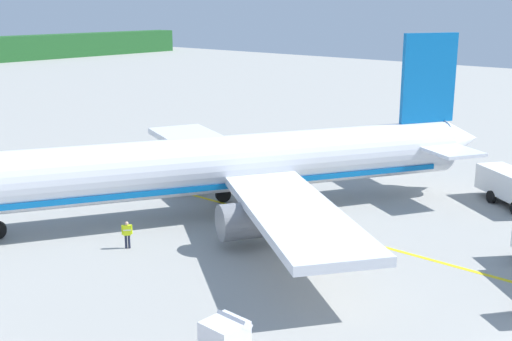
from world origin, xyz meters
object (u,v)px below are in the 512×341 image
Objects in this scene: crew_supervisor at (313,208)px; airliner_foreground at (221,166)px; crew_loader_right at (127,233)px; crew_marshaller at (356,238)px.

airliner_foreground is at bearing 113.77° from crew_supervisor.
crew_supervisor is (10.78, -5.55, 0.08)m from crew_loader_right.
crew_loader_right is (-8.20, -0.30, -2.42)m from airliner_foreground.
crew_supervisor is (2.58, -5.85, -2.34)m from airliner_foreground.
airliner_foreground is 21.15× the size of crew_marshaller.
crew_loader_right is at bearing 152.76° from crew_supervisor.
crew_loader_right is at bearing -177.91° from airliner_foreground.
crew_loader_right is 12.12m from crew_supervisor.
crew_supervisor is (2.91, 5.16, -0.02)m from crew_marshaller.
airliner_foreground is 11.26m from crew_marshaller.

